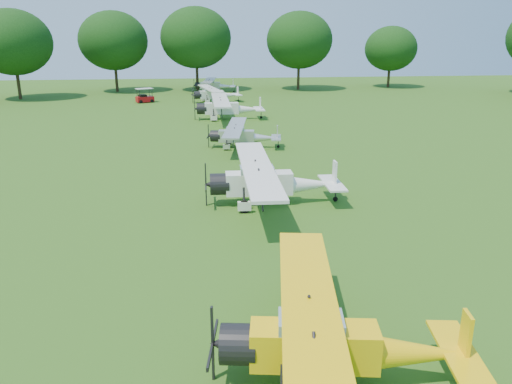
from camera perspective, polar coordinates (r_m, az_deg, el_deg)
ground at (r=27.07m, az=-1.02°, el=-1.16°), size 160.00×160.00×0.00m
tree_belt at (r=26.40m, az=6.89°, el=16.01°), size 137.36×130.27×14.52m
aircraft_2 at (r=13.42m, az=8.94°, el=-16.39°), size 6.92×10.96×2.15m
aircraft_3 at (r=26.47m, az=1.53°, el=1.46°), size 7.37×11.72×2.31m
aircraft_4 at (r=40.01m, az=-1.62°, el=6.61°), size 5.95×9.42×1.85m
aircraft_5 at (r=53.82m, az=-3.35°, el=9.74°), size 7.45×11.83×2.34m
aircraft_6 at (r=67.77m, az=-4.72°, el=11.20°), size 6.62×10.47×2.06m
aircraft_7 at (r=79.85m, az=-4.92°, el=12.16°), size 6.59×10.48×2.06m
golf_cart at (r=68.89m, az=-12.63°, el=10.46°), size 2.51×2.05×1.87m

